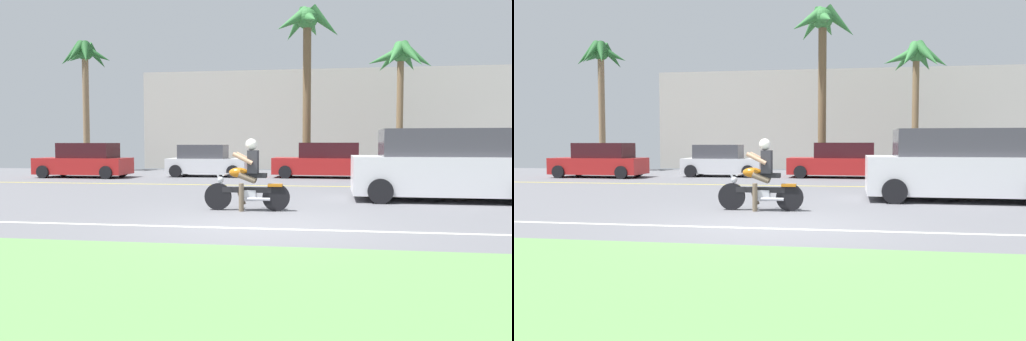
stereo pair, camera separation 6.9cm
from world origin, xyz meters
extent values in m
cube|color=slate|center=(0.00, 3.00, -0.02)|extent=(56.00, 30.00, 0.04)
cube|color=#5B8C4C|center=(0.00, -4.10, 0.03)|extent=(56.00, 3.80, 0.06)
cube|color=silver|center=(0.00, -0.47, 0.00)|extent=(50.40, 0.12, 0.01)
cube|color=yellow|center=(0.00, 8.26, 0.00)|extent=(50.40, 0.12, 0.01)
cylinder|color=black|center=(-1.25, 1.81, 0.31)|extent=(0.62, 0.10, 0.62)
cylinder|color=black|center=(0.10, 1.81, 0.31)|extent=(0.62, 0.10, 0.62)
cylinder|color=#B7BAC1|center=(-1.14, 1.81, 0.57)|extent=(0.28, 0.05, 0.54)
cube|color=black|center=(-0.57, 1.81, 0.48)|extent=(1.13, 0.11, 0.12)
cube|color=#B7BAC1|center=(-0.52, 1.81, 0.35)|extent=(0.33, 0.21, 0.25)
ellipsoid|color=#B76614|center=(-0.76, 1.81, 0.87)|extent=(0.45, 0.25, 0.23)
cube|color=black|center=(-0.37, 1.81, 0.81)|extent=(0.50, 0.23, 0.10)
cube|color=#B76614|center=(0.08, 1.81, 0.59)|extent=(0.33, 0.17, 0.06)
cylinder|color=#B7BAC1|center=(-1.06, 1.81, 0.82)|extent=(0.04, 0.64, 0.04)
sphere|color=#B7BAC1|center=(-1.18, 1.81, 0.70)|extent=(0.14, 0.14, 0.14)
cylinder|color=#B7BAC1|center=(-0.28, 1.69, 0.28)|extent=(0.52, 0.07, 0.07)
cube|color=#2D2D33|center=(-0.43, 1.81, 1.12)|extent=(0.23, 0.33, 0.52)
sphere|color=silver|center=(-0.47, 1.81, 1.51)|extent=(0.27, 0.27, 0.27)
cylinder|color=brown|center=(-0.55, 1.91, 0.75)|extent=(0.42, 0.14, 0.26)
cylinder|color=brown|center=(-0.55, 1.71, 0.75)|extent=(0.42, 0.14, 0.26)
cylinder|color=brown|center=(-0.68, 1.66, 0.32)|extent=(0.11, 0.11, 0.63)
cylinder|color=brown|center=(-0.72, 1.93, 0.28)|extent=(0.21, 0.11, 0.35)
cylinder|color=tan|center=(-0.64, 2.02, 1.19)|extent=(0.47, 0.09, 0.29)
cylinder|color=tan|center=(-0.64, 1.60, 1.19)|extent=(0.47, 0.09, 0.29)
cube|color=silver|center=(4.32, 4.52, 0.68)|extent=(4.83, 2.11, 1.01)
cube|color=#414147|center=(4.41, 4.52, 1.55)|extent=(3.48, 1.81, 0.73)
cylinder|color=black|center=(6.06, 5.53, 0.32)|extent=(0.64, 0.23, 0.64)
cylinder|color=black|center=(2.60, 5.57, 0.32)|extent=(0.64, 0.23, 0.64)
cylinder|color=black|center=(2.57, 3.52, 0.32)|extent=(0.64, 0.23, 0.64)
cube|color=#AD1E1E|center=(-9.57, 11.25, 0.51)|extent=(4.13, 1.68, 0.72)
cube|color=#351116|center=(-9.32, 11.25, 1.21)|extent=(2.40, 1.42, 0.67)
cylinder|color=black|center=(-8.08, 12.02, 0.28)|extent=(0.56, 0.19, 0.56)
cylinder|color=black|center=(-11.03, 12.08, 0.28)|extent=(0.56, 0.19, 0.56)
cylinder|color=black|center=(-8.11, 10.42, 0.28)|extent=(0.56, 0.19, 0.56)
cylinder|color=black|center=(-11.06, 10.48, 0.28)|extent=(0.56, 0.19, 0.56)
cube|color=silver|center=(-4.21, 12.71, 0.49)|extent=(3.65, 1.77, 0.68)
cube|color=#414147|center=(-4.42, 12.71, 1.14)|extent=(2.13, 1.50, 0.63)
cylinder|color=black|center=(-5.49, 11.84, 0.28)|extent=(0.56, 0.19, 0.56)
cylinder|color=black|center=(-2.89, 11.89, 0.28)|extent=(0.56, 0.19, 0.56)
cylinder|color=black|center=(-5.53, 13.53, 0.28)|extent=(0.56, 0.19, 0.56)
cylinder|color=black|center=(-2.92, 13.59, 0.28)|extent=(0.56, 0.19, 0.56)
cube|color=#AD1E1E|center=(1.05, 12.64, 0.52)|extent=(4.48, 1.84, 0.73)
cube|color=#351116|center=(1.31, 12.63, 1.22)|extent=(2.62, 1.52, 0.67)
cylinder|color=black|center=(2.67, 13.38, 0.28)|extent=(0.57, 0.21, 0.56)
cylinder|color=black|center=(-0.50, 13.53, 0.28)|extent=(0.57, 0.21, 0.56)
cylinder|color=black|center=(2.59, 11.75, 0.28)|extent=(0.57, 0.21, 0.56)
cylinder|color=black|center=(-0.57, 11.90, 0.28)|extent=(0.57, 0.21, 0.56)
cube|color=#8C939E|center=(7.30, 12.59, 0.54)|extent=(4.45, 1.68, 0.77)
cube|color=#2D2F36|center=(7.03, 12.59, 1.28)|extent=(2.58, 1.44, 0.71)
cylinder|color=black|center=(5.70, 11.76, 0.28)|extent=(0.56, 0.18, 0.56)
cylinder|color=black|center=(5.70, 13.43, 0.28)|extent=(0.56, 0.18, 0.56)
cylinder|color=black|center=(8.90, 13.43, 0.28)|extent=(0.56, 0.18, 0.56)
cylinder|color=brown|center=(0.20, 15.35, 3.84)|extent=(0.41, 0.41, 7.68)
sphere|color=#337538|center=(0.20, 15.35, 7.68)|extent=(1.06, 1.06, 1.06)
cone|color=#337538|center=(1.03, 15.42, 7.47)|extent=(1.86, 0.82, 1.77)
cone|color=#337538|center=(0.40, 16.16, 7.47)|extent=(1.12, 2.08, 1.20)
cone|color=#337538|center=(-0.38, 15.95, 7.47)|extent=(1.77, 1.80, 1.72)
cone|color=#337538|center=(-0.51, 14.91, 7.47)|extent=(2.00, 1.59, 1.54)
cone|color=#337538|center=(0.41, 14.54, 7.47)|extent=(1.14, 2.08, 1.17)
cylinder|color=#846B4C|center=(-11.87, 15.96, 3.24)|extent=(0.34, 0.34, 6.49)
sphere|color=#235B28|center=(-11.87, 15.96, 6.49)|extent=(0.89, 0.89, 0.89)
cone|color=#235B28|center=(-11.19, 16.05, 6.32)|extent=(1.66, 0.74, 1.12)
cone|color=#235B28|center=(-11.49, 16.53, 6.32)|extent=(1.25, 1.50, 1.47)
cone|color=#235B28|center=(-12.13, 16.59, 6.32)|extent=(1.09, 1.60, 1.39)
cone|color=#235B28|center=(-12.47, 16.27, 6.32)|extent=(1.68, 1.21, 0.91)
cone|color=#235B28|center=(-12.50, 15.70, 6.32)|extent=(1.53, 1.05, 1.48)
cone|color=#235B28|center=(-12.10, 15.32, 6.32)|extent=(1.00, 1.54, 1.47)
cone|color=#235B28|center=(-11.53, 15.37, 6.32)|extent=(1.20, 1.54, 1.45)
cylinder|color=brown|center=(4.79, 16.02, 2.98)|extent=(0.32, 0.32, 5.96)
sphere|color=#337538|center=(4.79, 16.02, 5.96)|extent=(0.84, 0.84, 0.84)
cone|color=#337538|center=(5.55, 15.91, 5.77)|extent=(1.81, 0.84, 1.49)
cone|color=#337538|center=(5.23, 16.65, 5.77)|extent=(1.50, 1.80, 1.44)
cone|color=#337538|center=(4.33, 16.63, 5.77)|extent=(1.55, 1.77, 1.45)
cone|color=#337538|center=(4.03, 16.00, 5.77)|extent=(1.83, 0.66, 1.15)
cone|color=#337538|center=(4.40, 15.36, 5.77)|extent=(1.41, 1.80, 1.52)
cone|color=#337538|center=(5.24, 15.40, 5.77)|extent=(1.49, 1.73, 1.58)
cube|color=#BCB7AD|center=(0.86, 21.00, 2.88)|extent=(21.20, 4.00, 5.76)
camera|label=1|loc=(1.23, -9.01, 1.54)|focal=33.96mm
camera|label=2|loc=(1.30, -9.00, 1.54)|focal=33.96mm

